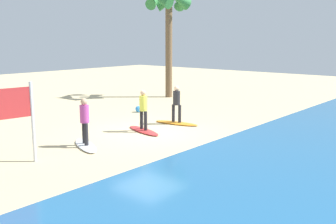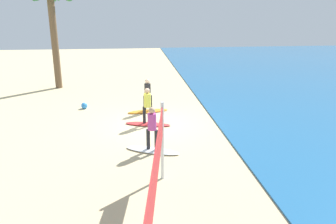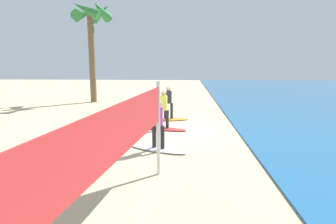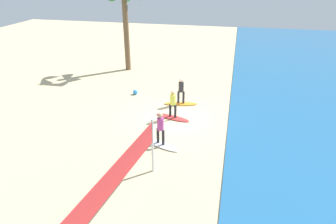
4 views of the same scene
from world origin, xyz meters
name	(u,v)px [view 2 (image 2 of 4)]	position (x,y,z in m)	size (l,w,h in m)	color
ground_plane	(151,124)	(0.00, 0.00, 0.00)	(60.00, 60.00, 0.00)	#CCB789
surfboard_orange	(148,111)	(-1.89, -0.05, 0.04)	(2.10, 0.56, 0.09)	orange
surfer_orange	(148,92)	(-1.89, -0.05, 1.04)	(0.32, 0.45, 1.64)	#232328
surfboard_red	(148,124)	(0.12, -0.16, 0.04)	(2.10, 0.56, 0.09)	red
surfer_red	(147,103)	(0.12, -0.16, 1.04)	(0.32, 0.45, 1.64)	#232328
surfboard_white	(152,150)	(3.09, -0.14, 0.04)	(2.10, 0.56, 0.09)	white
surfer_white	(152,125)	(3.09, -0.14, 1.04)	(0.32, 0.43, 1.64)	#232328
volleyball_net	(151,213)	(9.64, -0.56, 1.79)	(9.02, 1.31, 2.50)	silver
palm_tree	(51,1)	(-8.03, -5.71, 5.55)	(2.88, 3.03, 6.92)	brown
beach_ball	(84,106)	(-2.85, -3.39, 0.16)	(0.33, 0.33, 0.33)	#338CE5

